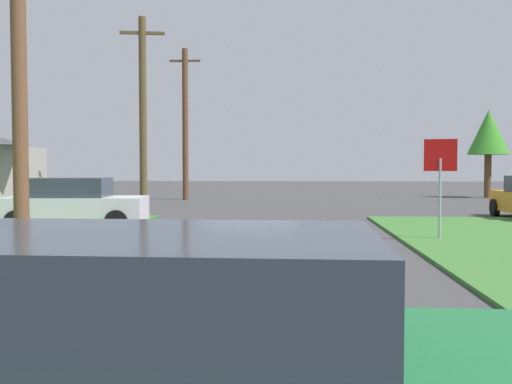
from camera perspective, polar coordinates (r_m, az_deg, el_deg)
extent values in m
plane|color=#3E3E3E|center=(16.45, -0.47, -4.38)|extent=(120.00, 120.00, 0.00)
cube|color=yellow|center=(8.60, -4.21, -10.76)|extent=(0.20, 14.00, 0.01)
cylinder|color=#9EA0A8|center=(16.18, 17.41, -0.73)|extent=(0.07, 0.07, 2.18)
cube|color=red|center=(16.15, 17.47, 3.44)|extent=(0.83, 0.21, 0.84)
cube|color=#2D3842|center=(3.29, -10.49, -9.14)|extent=(2.53, 1.70, 0.60)
cylinder|color=black|center=(25.01, 22.17, -1.41)|extent=(0.22, 0.68, 0.68)
cube|color=silver|center=(19.14, -17.16, -1.59)|extent=(4.48, 2.31, 0.76)
cube|color=#2D3842|center=(19.15, -17.68, 0.44)|extent=(2.52, 1.90, 0.60)
cylinder|color=black|center=(19.75, -12.30, -2.29)|extent=(0.70, 0.28, 0.68)
cylinder|color=black|center=(17.90, -13.41, -2.79)|extent=(0.70, 0.28, 0.68)
cylinder|color=black|center=(20.49, -20.41, -2.21)|extent=(0.70, 0.28, 0.68)
cylinder|color=black|center=(18.72, -22.26, -2.68)|extent=(0.70, 0.28, 0.68)
cylinder|color=brown|center=(15.07, -22.03, 11.94)|extent=(0.35, 0.35, 8.99)
cylinder|color=brown|center=(24.56, -10.92, 7.23)|extent=(0.30, 0.30, 8.01)
cube|color=brown|center=(25.07, -10.99, 14.92)|extent=(1.79, 0.43, 0.12)
cylinder|color=brown|center=(34.64, -6.88, 6.51)|extent=(0.34, 0.34, 8.78)
cube|color=brown|center=(35.09, -6.92, 12.53)|extent=(1.80, 0.15, 0.12)
cylinder|color=brown|center=(39.26, 21.57, 1.44)|extent=(0.42, 0.42, 2.70)
cone|color=#348823|center=(39.31, 21.64, 5.43)|extent=(2.53, 2.53, 2.78)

